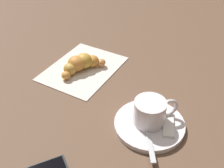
% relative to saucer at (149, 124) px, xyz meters
% --- Properties ---
extents(ground_plane, '(1.80, 1.80, 0.00)m').
position_rel_saucer_xyz_m(ground_plane, '(0.10, -0.01, -0.01)').
color(ground_plane, brown).
extents(saucer, '(0.13, 0.13, 0.01)m').
position_rel_saucer_xyz_m(saucer, '(0.00, 0.00, 0.00)').
color(saucer, white).
rests_on(saucer, ground).
extents(espresso_cup, '(0.06, 0.08, 0.05)m').
position_rel_saucer_xyz_m(espresso_cup, '(0.00, -0.00, 0.03)').
color(espresso_cup, white).
rests_on(espresso_cup, saucer).
extents(teaspoon, '(0.10, 0.10, 0.01)m').
position_rel_saucer_xyz_m(teaspoon, '(0.00, 0.01, 0.01)').
color(teaspoon, silver).
rests_on(teaspoon, saucer).
extents(sugar_packet, '(0.05, 0.06, 0.01)m').
position_rel_saucer_xyz_m(sugar_packet, '(-0.03, -0.02, 0.01)').
color(sugar_packet, white).
rests_on(sugar_packet, saucer).
extents(napkin, '(0.19, 0.23, 0.00)m').
position_rel_saucer_xyz_m(napkin, '(0.24, -0.04, -0.00)').
color(napkin, silver).
rests_on(napkin, ground).
extents(croissant, '(0.07, 0.12, 0.04)m').
position_rel_saucer_xyz_m(croissant, '(0.23, -0.03, 0.02)').
color(croissant, '#D18A4A').
rests_on(croissant, napkin).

